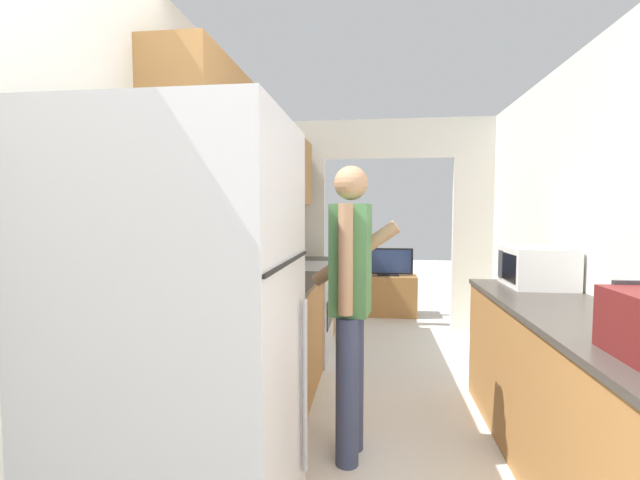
{
  "coord_description": "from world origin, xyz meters",
  "views": [
    {
      "loc": [
        -0.15,
        -0.79,
        1.42
      ],
      "look_at": [
        -0.63,
        2.96,
        1.17
      ],
      "focal_mm": 24.0,
      "sensor_mm": 36.0,
      "label": 1
    }
  ],
  "objects_px": {
    "refrigerator": "(183,368)",
    "television": "(388,262)",
    "range_oven": "(298,310)",
    "person": "(350,303)",
    "tv_cabinet": "(388,295)",
    "microwave": "(537,267)"
  },
  "relations": [
    {
      "from": "person",
      "to": "television",
      "type": "xyz_separation_m",
      "value": [
        0.32,
        3.45,
        -0.17
      ]
    },
    {
      "from": "range_oven",
      "to": "television",
      "type": "height_order",
      "value": "range_oven"
    },
    {
      "from": "refrigerator",
      "to": "television",
      "type": "distance_m",
      "value": 4.53
    },
    {
      "from": "television",
      "to": "tv_cabinet",
      "type": "bearing_deg",
      "value": 90.0
    },
    {
      "from": "range_oven",
      "to": "microwave",
      "type": "distance_m",
      "value": 2.19
    },
    {
      "from": "person",
      "to": "tv_cabinet",
      "type": "height_order",
      "value": "person"
    },
    {
      "from": "range_oven",
      "to": "television",
      "type": "relative_size",
      "value": 1.56
    },
    {
      "from": "microwave",
      "to": "television",
      "type": "xyz_separation_m",
      "value": [
        -0.94,
        2.72,
        -0.3
      ]
    },
    {
      "from": "refrigerator",
      "to": "microwave",
      "type": "bearing_deg",
      "value": 43.94
    },
    {
      "from": "person",
      "to": "microwave",
      "type": "xyz_separation_m",
      "value": [
        1.26,
        0.73,
        0.13
      ]
    },
    {
      "from": "tv_cabinet",
      "to": "television",
      "type": "distance_m",
      "value": 0.46
    },
    {
      "from": "tv_cabinet",
      "to": "television",
      "type": "bearing_deg",
      "value": -90.0
    },
    {
      "from": "refrigerator",
      "to": "television",
      "type": "bearing_deg",
      "value": 79.07
    },
    {
      "from": "range_oven",
      "to": "person",
      "type": "bearing_deg",
      "value": -70.44
    },
    {
      "from": "person",
      "to": "range_oven",
      "type": "bearing_deg",
      "value": 27.09
    },
    {
      "from": "refrigerator",
      "to": "person",
      "type": "height_order",
      "value": "refrigerator"
    },
    {
      "from": "person",
      "to": "microwave",
      "type": "height_order",
      "value": "person"
    },
    {
      "from": "range_oven",
      "to": "person",
      "type": "height_order",
      "value": "person"
    },
    {
      "from": "range_oven",
      "to": "person",
      "type": "relative_size",
      "value": 0.62
    },
    {
      "from": "person",
      "to": "tv_cabinet",
      "type": "xyz_separation_m",
      "value": [
        0.32,
        3.49,
        -0.63
      ]
    },
    {
      "from": "person",
      "to": "microwave",
      "type": "distance_m",
      "value": 1.47
    },
    {
      "from": "refrigerator",
      "to": "television",
      "type": "height_order",
      "value": "refrigerator"
    }
  ]
}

